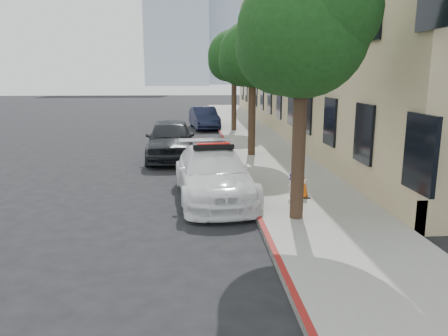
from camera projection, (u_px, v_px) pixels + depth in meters
ground at (174, 201)px, 11.82m from camera, size 120.00×120.00×0.00m
sidewalk at (255, 141)px, 21.79m from camera, size 3.20×50.00×0.15m
curb_strip at (224, 142)px, 21.69m from camera, size 0.12×50.00×0.15m
building at (338, 46)px, 26.00m from camera, size 8.00×36.00×10.00m
tower_right at (219, 14)px, 139.40m from camera, size 14.00×14.00×44.00m
tree_near at (304, 30)px, 9.14m from camera, size 2.92×2.82×5.62m
tree_mid at (253, 53)px, 16.97m from camera, size 2.77×2.64×5.43m
tree_far at (235, 56)px, 24.72m from camera, size 3.10×3.00×5.81m
police_car at (214, 174)px, 11.97m from camera, size 2.36×4.96×1.54m
parked_car_mid at (170, 139)px, 17.57m from camera, size 2.10×4.78×1.60m
parked_car_far at (204, 118)px, 27.30m from camera, size 1.98×4.26×1.35m
fire_hydrant at (294, 188)px, 11.16m from camera, size 0.33×0.30×0.78m
traffic_cone at (303, 186)px, 11.61m from camera, size 0.34×0.34×0.64m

